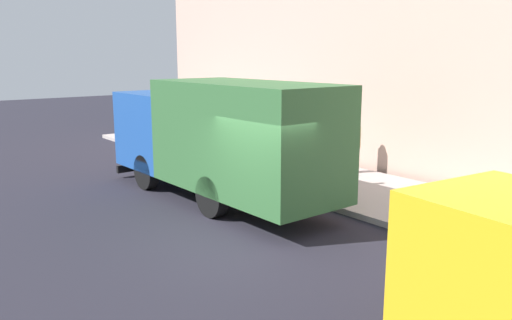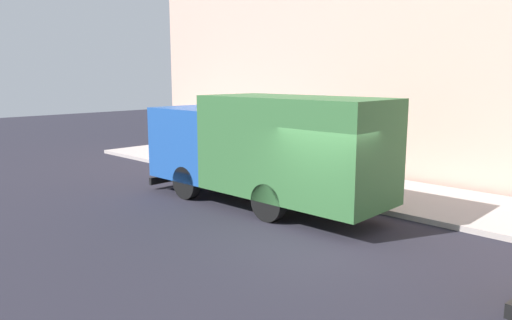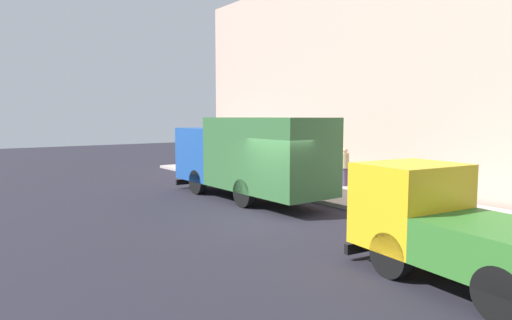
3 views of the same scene
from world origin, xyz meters
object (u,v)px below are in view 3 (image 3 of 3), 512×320
object	(u,v)px
large_utility_truck	(249,155)
pedestrian_walking	(275,166)
street_sign_post	(305,159)
small_flatbed_truck	(465,231)
pedestrian_third	(288,166)
pedestrian_standing	(345,166)

from	to	relation	value
large_utility_truck	pedestrian_walking	world-z (taller)	large_utility_truck
pedestrian_walking	street_sign_post	world-z (taller)	street_sign_post
large_utility_truck	small_flatbed_truck	world-z (taller)	large_utility_truck
pedestrian_walking	street_sign_post	xyz separation A→B (m)	(-0.47, -2.58, 0.53)
street_sign_post	small_flatbed_truck	bearing A→B (deg)	-113.73
small_flatbed_truck	street_sign_post	distance (m)	9.59
pedestrian_third	street_sign_post	distance (m)	2.37
large_utility_truck	street_sign_post	distance (m)	2.30
street_sign_post	pedestrian_walking	bearing A→B (deg)	79.73
small_flatbed_truck	pedestrian_standing	bearing A→B (deg)	60.75
large_utility_truck	small_flatbed_truck	xyz separation A→B (m)	(-1.76, -9.69, -0.68)
small_flatbed_truck	pedestrian_third	xyz separation A→B (m)	(4.75, 10.90, -0.05)
large_utility_truck	pedestrian_walking	distance (m)	3.14
pedestrian_standing	small_flatbed_truck	bearing A→B (deg)	-15.71
pedestrian_standing	street_sign_post	xyz separation A→B (m)	(-2.77, -0.45, 0.49)
pedestrian_standing	pedestrian_third	size ratio (longest dim) A/B	1.03
pedestrian_walking	pedestrian_third	world-z (taller)	pedestrian_third
pedestrian_standing	pedestrian_third	world-z (taller)	pedestrian_standing
pedestrian_walking	pedestrian_standing	distance (m)	3.13
pedestrian_walking	pedestrian_third	distance (m)	0.62
small_flatbed_truck	street_sign_post	bearing A→B (deg)	72.71
pedestrian_walking	pedestrian_third	bearing A→B (deg)	155.86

